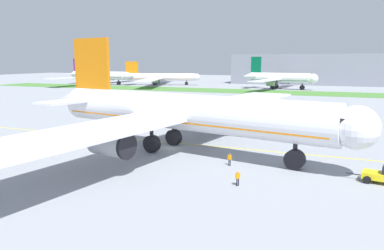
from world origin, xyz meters
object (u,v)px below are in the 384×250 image
Objects in this scene: service_truck_fuel_bowser at (154,100)px; parked_airliner_far_right at (279,78)px; airliner_foreground at (178,112)px; ground_crew_wingwalker_port at (238,177)px; parked_airliner_far_left at (98,76)px; parked_airliner_far_centre at (159,77)px; ground_crew_marshaller_front at (230,158)px; traffic_cone_near_nose at (17,149)px; service_truck_baggage_loader at (197,111)px.

parked_airliner_far_right reaches higher than service_truck_fuel_bowser.
airliner_foreground is 18.64m from ground_crew_wingwalker_port.
airliner_foreground is 1.22× the size of parked_airliner_far_left.
parked_airliner_far_right is (-17.13, 147.90, 4.39)m from ground_crew_wingwalker_port.
airliner_foreground reaches higher than ground_crew_wingwalker_port.
parked_airliner_far_centre reaches higher than ground_crew_wingwalker_port.
airliner_foreground reaches higher than ground_crew_marshaller_front.
parked_airliner_far_left is 38.32m from parked_airliner_far_centre.
traffic_cone_near_nose is at bearing -82.58° from service_truck_fuel_bowser.
service_truck_baggage_loader is at bearing -42.56° from service_truck_fuel_bowser.
ground_crew_wingwalker_port is 36.58m from traffic_cone_near_nose.
service_truck_baggage_loader reaches higher than ground_crew_wingwalker_port.
parked_airliner_far_left is at bearing 121.57° from traffic_cone_near_nose.
parked_airliner_far_left reaches higher than parked_airliner_far_centre.
traffic_cone_near_nose is (-36.44, 3.10, -0.79)m from ground_crew_wingwalker_port.
parked_airliner_far_right is (69.75, -5.74, 0.82)m from parked_airliner_far_centre.
service_truck_baggage_loader is 30.70m from service_truck_fuel_bowser.
service_truck_baggage_loader is 144.43m from parked_airliner_far_left.
parked_airliner_far_left is at bearing 135.26° from service_truck_baggage_loader.
parked_airliner_far_right is at bearing 87.32° from service_truck_baggage_loader.
airliner_foreground reaches higher than parked_airliner_far_right.
parked_airliner_far_left is at bearing 131.16° from ground_crew_marshaller_front.
parked_airliner_far_centre is (-64.92, 108.88, 2.99)m from service_truck_baggage_loader.
parked_airliner_far_left is at bearing -179.20° from parked_airliner_far_right.
service_truck_baggage_loader reaches higher than traffic_cone_near_nose.
parked_airliner_far_right reaches higher than ground_crew_marshaller_front.
ground_crew_wingwalker_port is at bearing -4.86° from traffic_cone_near_nose.
parked_airliner_far_right is at bearing -4.71° from parked_airliner_far_centre.
parked_airliner_far_centre reaches higher than service_truck_baggage_loader.
airliner_foreground is at bearing -74.27° from service_truck_baggage_loader.
parked_airliner_far_centre is at bearing 119.83° from ground_crew_marshaller_front.
service_truck_baggage_loader is at bearing -44.74° from parked_airliner_far_left.
parked_airliner_far_right is (19.31, 144.80, 5.18)m from traffic_cone_near_nose.
service_truck_fuel_bowser is at bearing 125.57° from ground_crew_marshaller_front.
ground_crew_wingwalker_port is 8.04m from ground_crew_marshaller_front.
service_truck_fuel_bowser is 113.77m from parked_airliner_far_left.
ground_crew_wingwalker_port is 3.05× the size of traffic_cone_near_nose.
parked_airliner_far_centre reaches higher than ground_crew_marshaller_front.
traffic_cone_near_nose is 0.01× the size of parked_airliner_far_right.
ground_crew_marshaller_front is 0.28× the size of service_truck_baggage_loader.
parked_airliner_far_centre is (37.63, 7.25, -0.63)m from parked_airliner_far_left.
parked_airliner_far_right is (-4.26, 135.39, -0.63)m from airliner_foreground.
service_truck_fuel_bowser is at bearing 124.22° from ground_crew_wingwalker_port.
parked_airliner_far_centre is (-83.84, 146.20, 3.59)m from ground_crew_marshaller_front.
ground_crew_wingwalker_port is 1.02× the size of ground_crew_marshaller_front.
service_truck_fuel_bowser is at bearing -45.33° from parked_airliner_far_left.
service_truck_fuel_bowser is (-44.57, 65.52, 0.45)m from ground_crew_wingwalker_port.
ground_crew_marshaller_front is at bearing -27.26° from airliner_foreground.
parked_airliner_far_right is at bearing 0.80° from parked_airliner_far_left.
ground_crew_marshaller_front is 71.40m from service_truck_fuel_bowser.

